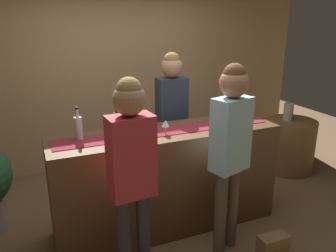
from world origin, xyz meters
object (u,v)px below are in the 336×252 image
(customer_sipping, at_px, (231,140))
(round_side_table, at_px, (290,145))
(wine_glass_mid_counter, at_px, (166,124))
(wine_glass_near_customer, at_px, (243,110))
(wine_bottle_green, at_px, (117,123))
(customer_browsing, at_px, (132,163))
(bartender, at_px, (172,110))
(handbag, at_px, (273,246))
(vase_on_side_table, at_px, (288,112))
(wine_bottle_clear, at_px, (78,128))

(customer_sipping, relative_size, round_side_table, 2.37)
(wine_glass_mid_counter, bearing_deg, wine_glass_near_customer, 8.23)
(wine_bottle_green, height_order, customer_browsing, customer_browsing)
(bartender, bearing_deg, wine_glass_near_customer, 140.56)
(wine_glass_near_customer, relative_size, handbag, 0.51)
(vase_on_side_table, bearing_deg, bartender, -178.45)
(wine_bottle_clear, xyz_separation_m, wine_glass_mid_counter, (0.77, -0.18, -0.01))
(wine_glass_mid_counter, relative_size, vase_on_side_table, 0.60)
(wine_bottle_clear, xyz_separation_m, round_side_table, (2.96, 0.50, -0.79))
(customer_sipping, bearing_deg, round_side_table, 15.74)
(wine_glass_near_customer, distance_m, round_side_table, 1.55)
(wine_bottle_green, relative_size, wine_glass_near_customer, 2.10)
(wine_bottle_clear, xyz_separation_m, handbag, (1.52, -0.94, -1.05))
(round_side_table, bearing_deg, customer_sipping, -147.18)
(handbag, bearing_deg, wine_bottle_clear, 148.31)
(bartender, height_order, round_side_table, bartender)
(wine_glass_mid_counter, relative_size, customer_sipping, 0.08)
(wine_glass_near_customer, height_order, handbag, wine_glass_near_customer)
(wine_glass_mid_counter, distance_m, handbag, 1.49)
(wine_glass_mid_counter, xyz_separation_m, customer_browsing, (-0.50, -0.54, -0.09))
(vase_on_side_table, bearing_deg, round_side_table, -38.35)
(customer_browsing, distance_m, vase_on_side_table, 2.93)
(bartender, distance_m, customer_browsing, 1.48)
(wine_glass_near_customer, bearing_deg, customer_browsing, -154.98)
(wine_glass_near_customer, xyz_separation_m, round_side_table, (1.23, 0.53, -0.79))
(wine_glass_near_customer, height_order, bartender, bartender)
(bartender, relative_size, round_side_table, 2.36)
(wine_glass_mid_counter, bearing_deg, bartender, 62.20)
(wine_bottle_clear, bearing_deg, round_side_table, 9.53)
(vase_on_side_table, bearing_deg, wine_glass_mid_counter, -161.46)
(wine_bottle_clear, height_order, wine_bottle_green, same)
(wine_bottle_green, bearing_deg, bartender, 32.16)
(customer_browsing, bearing_deg, wine_bottle_green, 78.95)
(customer_sipping, height_order, round_side_table, customer_sipping)
(wine_glass_near_customer, bearing_deg, handbag, -103.56)
(wine_bottle_clear, distance_m, customer_browsing, 0.78)
(customer_browsing, bearing_deg, handbag, -14.04)
(round_side_table, xyz_separation_m, vase_on_side_table, (-0.05, 0.04, 0.49))
(wine_glass_near_customer, distance_m, vase_on_side_table, 1.34)
(wine_glass_mid_counter, height_order, round_side_table, wine_glass_mid_counter)
(wine_bottle_green, bearing_deg, wine_bottle_clear, -178.27)
(wine_bottle_green, xyz_separation_m, customer_browsing, (-0.09, -0.73, -0.10))
(customer_sipping, bearing_deg, vase_on_side_table, 17.51)
(wine_bottle_green, height_order, vase_on_side_table, wine_bottle_green)
(bartender, bearing_deg, customer_browsing, 56.34)
(wine_bottle_clear, height_order, wine_glass_near_customer, wine_bottle_clear)
(bartender, relative_size, handbag, 6.23)
(wine_glass_mid_counter, height_order, vase_on_side_table, wine_glass_mid_counter)
(wine_bottle_clear, relative_size, customer_browsing, 0.18)
(customer_sipping, height_order, handbag, customer_sipping)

